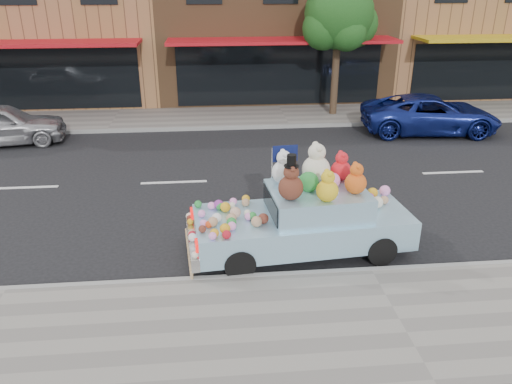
{
  "coord_description": "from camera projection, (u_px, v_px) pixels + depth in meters",
  "views": [
    {
      "loc": [
        -2.94,
        -12.85,
        5.24
      ],
      "look_at": [
        -2.08,
        -3.73,
        1.25
      ],
      "focal_mm": 35.0,
      "sensor_mm": 36.0,
      "label": 1
    }
  ],
  "objects": [
    {
      "name": "car_silver",
      "position": [
        1.0,
        124.0,
        16.56
      ],
      "size": [
        4.23,
        2.24,
        1.37
      ],
      "primitive_type": "imported",
      "rotation": [
        0.0,
        0.0,
        1.73
      ],
      "color": "#AFAFB4",
      "rests_on": "ground"
    },
    {
      "name": "ground",
      "position": [
        317.0,
        177.0,
        14.07
      ],
      "size": [
        120.0,
        120.0,
        0.0
      ],
      "primitive_type": "plane",
      "color": "black",
      "rests_on": "ground"
    },
    {
      "name": "far_kerb",
      "position": [
        289.0,
        126.0,
        18.61
      ],
      "size": [
        60.0,
        0.12,
        0.13
      ],
      "primitive_type": "cube",
      "color": "gray",
      "rests_on": "ground"
    },
    {
      "name": "near_kerb",
      "position": [
        371.0,
        271.0,
        9.48
      ],
      "size": [
        60.0,
        0.12,
        0.13
      ],
      "primitive_type": "cube",
      "color": "gray",
      "rests_on": "ground"
    },
    {
      "name": "storefront_left",
      "position": [
        51.0,
        13.0,
        22.68
      ],
      "size": [
        10.0,
        9.8,
        7.3
      ],
      "color": "#93613D",
      "rests_on": "ground"
    },
    {
      "name": "car_blue",
      "position": [
        430.0,
        114.0,
        17.84
      ],
      "size": [
        5.02,
        2.67,
        1.34
      ],
      "primitive_type": "imported",
      "rotation": [
        0.0,
        0.0,
        1.48
      ],
      "color": "navy",
      "rests_on": "ground"
    },
    {
      "name": "art_car",
      "position": [
        304.0,
        216.0,
        10.04
      ],
      "size": [
        4.62,
        2.13,
        2.24
      ],
      "rotation": [
        0.0,
        0.0,
        0.09
      ],
      "color": "black",
      "rests_on": "ground"
    },
    {
      "name": "street_tree",
      "position": [
        339.0,
        20.0,
        18.75
      ],
      "size": [
        3.0,
        2.7,
        5.22
      ],
      "color": "#38281C",
      "rests_on": "ground"
    },
    {
      "name": "far_sidewalk",
      "position": [
        284.0,
        116.0,
        19.98
      ],
      "size": [
        60.0,
        3.0,
        0.12
      ],
      "primitive_type": "cube",
      "color": "gray",
      "rests_on": "ground"
    },
    {
      "name": "storefront_right",
      "position": [
        471.0,
        11.0,
        24.4
      ],
      "size": [
        10.0,
        9.8,
        7.3
      ],
      "color": "#93613D",
      "rests_on": "ground"
    },
    {
      "name": "storefront_mid",
      "position": [
        269.0,
        12.0,
        23.54
      ],
      "size": [
        10.0,
        9.8,
        7.3
      ],
      "color": "brown",
      "rests_on": "ground"
    },
    {
      "name": "near_sidewalk",
      "position": [
        399.0,
        322.0,
        8.12
      ],
      "size": [
        60.0,
        3.0,
        0.12
      ],
      "primitive_type": "cube",
      "color": "gray",
      "rests_on": "ground"
    }
  ]
}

